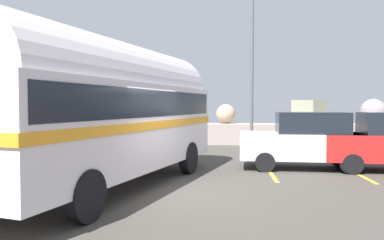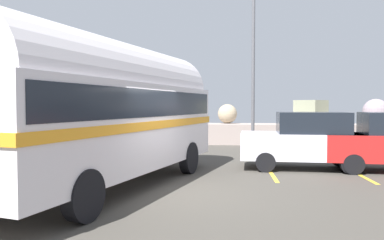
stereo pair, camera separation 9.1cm
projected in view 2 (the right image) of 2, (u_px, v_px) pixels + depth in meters
name	position (u px, v px, depth m)	size (l,w,h in m)	color
ground	(170.00, 192.00, 9.20)	(32.00, 26.00, 0.02)	#434039
breakwater	(210.00, 130.00, 20.88)	(31.36, 2.64, 2.45)	gray
vintage_coach	(110.00, 107.00, 9.56)	(4.62, 8.91, 3.70)	black
parked_car_nearest	(306.00, 140.00, 12.45)	(4.19, 1.93, 1.86)	black
lamp_post	(254.00, 61.00, 16.25)	(0.71, 0.70, 7.17)	#5B5B60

